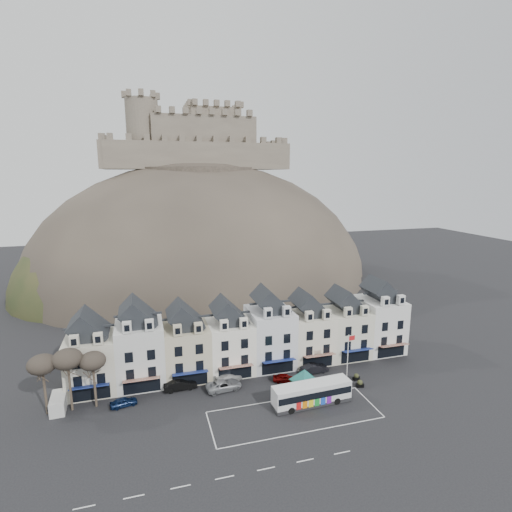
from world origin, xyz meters
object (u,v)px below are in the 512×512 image
(car_maroon, at_px, (285,378))
(car_charcoal, at_px, (314,368))
(red_buoy, at_px, (334,382))
(car_navy, at_px, (124,402))
(white_van, at_px, (59,403))
(car_white, at_px, (229,377))
(bus, at_px, (312,393))
(car_silver, at_px, (224,385))
(bus_shelter, at_px, (304,375))
(car_black, at_px, (180,384))
(flagpole, at_px, (348,357))

(car_maroon, bearing_deg, car_charcoal, -53.81)
(red_buoy, distance_m, car_maroon, 7.23)
(car_navy, bearing_deg, white_van, 67.37)
(car_navy, xyz_separation_m, car_white, (15.04, 2.50, 0.03))
(car_white, height_order, car_charcoal, car_charcoal)
(bus, xyz_separation_m, car_silver, (-10.72, 6.94, -0.98))
(car_charcoal, bearing_deg, car_navy, 88.01)
(bus, bearing_deg, bus_shelter, 90.34)
(red_buoy, relative_size, white_van, 0.42)
(car_black, relative_size, car_charcoal, 1.07)
(car_black, distance_m, car_silver, 6.35)
(red_buoy, distance_m, car_charcoal, 5.00)
(bus_shelter, distance_m, white_van, 33.29)
(white_van, distance_m, car_black, 16.05)
(red_buoy, height_order, car_navy, red_buoy)
(white_van, bearing_deg, car_charcoal, -3.29)
(car_charcoal, bearing_deg, car_black, 82.97)
(bus_shelter, xyz_separation_m, car_silver, (-10.60, 4.64, -2.38))
(red_buoy, relative_size, car_white, 0.41)
(red_buoy, xyz_separation_m, flagpole, (2.27, 0.15, 3.60))
(flagpole, xyz_separation_m, car_navy, (-31.71, 3.40, -3.93))
(bus_shelter, height_order, flagpole, flagpole)
(car_black, distance_m, car_maroon, 15.53)
(bus, relative_size, car_maroon, 3.05)
(car_maroon, bearing_deg, white_van, 109.22)
(car_white, xyz_separation_m, car_charcoal, (13.56, -1.13, 0.10))
(bus_shelter, bearing_deg, car_white, 125.05)
(car_black, relative_size, car_silver, 0.93)
(bus_shelter, height_order, car_black, bus_shelter)
(bus_shelter, relative_size, car_white, 1.35)
(white_van, height_order, car_maroon, white_van)
(bus, height_order, bus_shelter, bus_shelter)
(bus_shelter, bearing_deg, car_silver, 137.33)
(white_van, height_order, car_navy, white_van)
(white_van, bearing_deg, car_navy, -13.76)
(red_buoy, height_order, white_van, white_van)
(bus, distance_m, bus_shelter, 2.69)
(red_buoy, xyz_separation_m, car_white, (-14.40, 6.05, -0.29))
(red_buoy, xyz_separation_m, car_silver, (-15.60, 3.89, -0.21))
(bus_shelter, bearing_deg, white_van, 150.77)
(car_black, distance_m, car_charcoal, 20.84)
(car_maroon, bearing_deg, red_buoy, -97.36)
(flagpole, height_order, car_charcoal, flagpole)
(red_buoy, xyz_separation_m, white_van, (-37.70, 5.13, 0.03))
(car_navy, height_order, car_silver, car_silver)
(white_van, relative_size, car_silver, 0.84)
(bus_shelter, bearing_deg, car_navy, 150.97)
(flagpole, distance_m, car_maroon, 10.01)
(bus_shelter, height_order, white_van, bus_shelter)
(car_navy, height_order, car_black, car_black)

